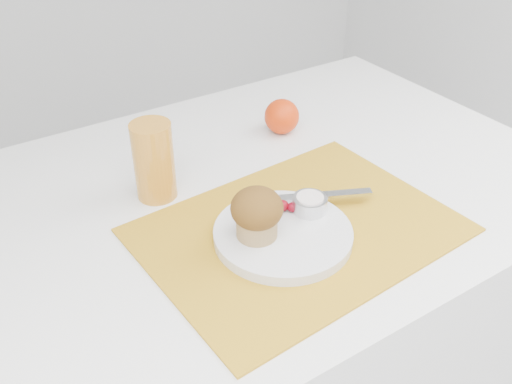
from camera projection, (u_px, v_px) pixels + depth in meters
table at (253, 327)px, 1.27m from camera, size 1.20×0.80×0.75m
placemat at (299, 230)px, 0.95m from camera, size 0.52×0.40×0.00m
plate at (283, 234)px, 0.92m from camera, size 0.23×0.23×0.02m
ramekin at (310, 204)px, 0.95m from camera, size 0.07×0.07×0.03m
cream at (310, 198)px, 0.94m from camera, size 0.06×0.06×0.01m
raspberry_near at (283, 206)px, 0.95m from camera, size 0.02×0.02×0.02m
raspberry_far at (292, 207)px, 0.95m from camera, size 0.02×0.02×0.02m
butter_knife at (311, 196)px, 0.99m from camera, size 0.20×0.11×0.01m
orange at (282, 116)px, 1.21m from camera, size 0.07×0.07×0.07m
juice_glass at (154, 161)px, 0.99m from camera, size 0.09×0.09×0.14m
muffin at (257, 213)px, 0.88m from camera, size 0.08×0.08×0.08m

